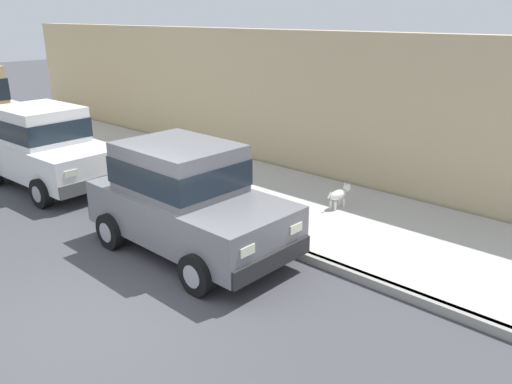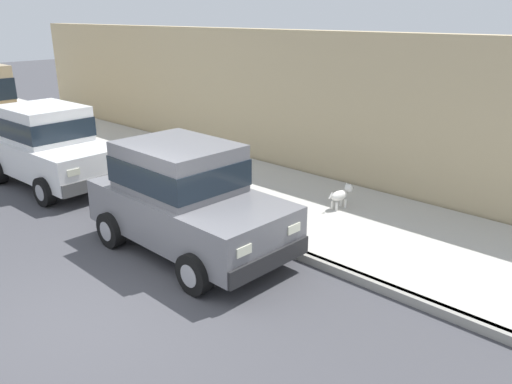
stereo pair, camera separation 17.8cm
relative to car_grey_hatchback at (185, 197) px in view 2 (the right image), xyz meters
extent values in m
plane|color=#424247|center=(-2.14, -0.68, -0.98)|extent=(80.00, 80.00, 0.00)
cube|color=gray|center=(1.06, -0.68, -0.91)|extent=(0.16, 64.00, 0.14)
cube|color=#B7B5AD|center=(2.86, -0.68, -0.91)|extent=(3.60, 64.00, 0.14)
cube|color=slate|center=(0.00, -0.10, -0.28)|extent=(1.76, 3.72, 0.76)
cube|color=slate|center=(0.00, 0.15, 0.50)|extent=(1.54, 1.92, 0.80)
cube|color=#19232D|center=(0.00, 0.15, 0.44)|extent=(1.57, 1.96, 0.44)
cube|color=#252527|center=(-0.02, -1.90, -0.52)|extent=(1.69, 0.22, 0.28)
cube|color=#252527|center=(0.02, 1.70, -0.52)|extent=(1.69, 0.22, 0.28)
cylinder|color=black|center=(0.85, -1.25, -0.66)|extent=(0.23, 0.64, 0.64)
cylinder|color=#9E9EA3|center=(0.85, -1.25, -0.66)|extent=(0.24, 0.35, 0.35)
cylinder|color=black|center=(-0.87, -1.23, -0.66)|extent=(0.23, 0.64, 0.64)
cylinder|color=#9E9EA3|center=(-0.87, -1.23, -0.66)|extent=(0.24, 0.35, 0.35)
cylinder|color=black|center=(0.87, 1.04, -0.66)|extent=(0.23, 0.64, 0.64)
cylinder|color=#9E9EA3|center=(0.87, 1.04, -0.66)|extent=(0.24, 0.35, 0.35)
cylinder|color=black|center=(-0.85, 1.06, -0.66)|extent=(0.23, 0.64, 0.64)
cylinder|color=#9E9EA3|center=(-0.85, 1.06, -0.66)|extent=(0.24, 0.35, 0.35)
cube|color=#EAEACC|center=(0.51, -1.93, -0.16)|extent=(0.28, 0.08, 0.14)
cube|color=#EAEACC|center=(-0.56, -1.92, -0.16)|extent=(0.28, 0.08, 0.14)
cube|color=white|center=(0.08, 5.05, -0.28)|extent=(1.86, 3.76, 0.76)
cube|color=white|center=(0.07, 5.30, 0.50)|extent=(1.59, 1.96, 0.80)
cube|color=#19232D|center=(0.07, 5.30, 0.44)|extent=(1.62, 2.00, 0.44)
cube|color=#505050|center=(0.15, 3.25, -0.52)|extent=(1.69, 0.26, 0.28)
cube|color=#505050|center=(0.01, 6.85, -0.52)|extent=(1.69, 0.26, 0.28)
cylinder|color=black|center=(0.99, 3.94, -0.66)|extent=(0.24, 0.65, 0.64)
cylinder|color=#9E9EA3|center=(0.99, 3.94, -0.66)|extent=(0.25, 0.36, 0.35)
cylinder|color=black|center=(-0.73, 3.87, -0.66)|extent=(0.24, 0.65, 0.64)
cylinder|color=#9E9EA3|center=(-0.73, 3.87, -0.66)|extent=(0.25, 0.36, 0.35)
cylinder|color=black|center=(0.90, 6.23, -0.66)|extent=(0.24, 0.65, 0.64)
cylinder|color=#9E9EA3|center=(0.90, 6.23, -0.66)|extent=(0.25, 0.36, 0.35)
cube|color=#EAEACC|center=(0.69, 3.24, -0.16)|extent=(0.28, 0.09, 0.14)
cube|color=#EAEACC|center=(-0.38, 3.20, -0.16)|extent=(0.28, 0.09, 0.14)
cylinder|color=black|center=(0.99, 9.07, -0.66)|extent=(0.24, 0.65, 0.64)
cylinder|color=#9E9EA3|center=(0.99, 9.07, -0.66)|extent=(0.25, 0.36, 0.35)
cube|color=#EAEACC|center=(0.60, 8.19, 0.06)|extent=(0.28, 0.09, 0.14)
ellipsoid|color=white|center=(3.15, -0.99, -0.56)|extent=(0.46, 0.24, 0.20)
cylinder|color=white|center=(3.29, -0.95, -0.75)|extent=(0.05, 0.05, 0.18)
cylinder|color=white|center=(3.28, -1.07, -0.75)|extent=(0.05, 0.05, 0.18)
cylinder|color=white|center=(3.02, -0.92, -0.75)|extent=(0.05, 0.05, 0.18)
cylinder|color=white|center=(3.01, -1.04, -0.75)|extent=(0.05, 0.05, 0.18)
sphere|color=white|center=(3.44, -1.02, -0.47)|extent=(0.17, 0.17, 0.17)
ellipsoid|color=gray|center=(3.53, -1.03, -0.49)|extent=(0.12, 0.08, 0.06)
cone|color=white|center=(3.43, -0.97, -0.38)|extent=(0.06, 0.06, 0.07)
cone|color=white|center=(3.42, -1.07, -0.38)|extent=(0.06, 0.06, 0.07)
cylinder|color=white|center=(2.89, -0.97, -0.50)|extent=(0.12, 0.05, 0.13)
cube|color=tan|center=(4.96, 4.05, 0.79)|extent=(0.50, 20.00, 3.54)
camera|label=1|loc=(-5.17, -6.30, 2.93)|focal=35.66mm
camera|label=2|loc=(-5.05, -6.43, 2.93)|focal=35.66mm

